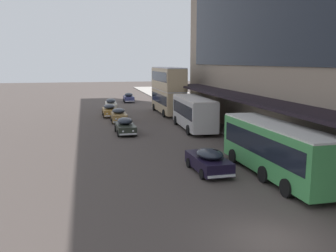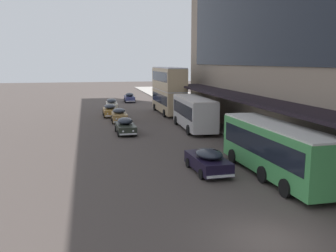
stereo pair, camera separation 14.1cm
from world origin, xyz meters
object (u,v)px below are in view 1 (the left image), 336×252
Objects in this scene: transit_bus_kerbside_front at (168,89)px; sedan_oncoming_front at (125,126)px; sedan_far_back at (119,115)px; sedan_second_mid at (110,110)px; transit_bus_kerbside_far at (194,111)px; sedan_oncoming_rear at (111,104)px; sedan_lead_near at (209,161)px; sedan_trailing_near at (129,98)px; transit_bus_kerbside_rear at (276,147)px.

sedan_oncoming_front is at bearing -118.75° from transit_bus_kerbside_front.
sedan_far_back reaches higher than sedan_second_mid.
sedan_second_mid is (-8.01, -0.99, -2.60)m from transit_bus_kerbside_front.
transit_bus_kerbside_far reaches higher than sedan_far_back.
sedan_oncoming_front is 12.32m from sedan_second_mid.
sedan_oncoming_front is at bearing -89.79° from sedan_oncoming_rear.
sedan_far_back is at bearing 89.73° from sedan_oncoming_front.
transit_bus_kerbside_far is at bearing -90.11° from transit_bus_kerbside_front.
sedan_trailing_near is (-0.12, 43.21, 0.04)m from sedan_lead_near.
sedan_trailing_near reaches higher than sedan_second_mid.
sedan_lead_near is (-3.46, -27.54, -2.61)m from transit_bus_kerbside_front.
sedan_lead_near is 43.21m from sedan_trailing_near.
sedan_oncoming_front is at bearing 114.90° from transit_bus_kerbside_rear.
sedan_second_mid is at bearing 106.10° from transit_bus_kerbside_rear.
sedan_oncoming_rear is 1.14× the size of sedan_trailing_near.
transit_bus_kerbside_front is at bearing 82.84° from sedan_lead_near.
sedan_trailing_near is at bearing 75.10° from sedan_second_mid.
sedan_lead_near is at bearing 152.68° from transit_bus_kerbside_rear.
sedan_oncoming_front is 1.04× the size of sedan_trailing_near.
transit_bus_kerbside_far is at bearing -55.18° from sedan_second_mid.
sedan_lead_near is 1.07× the size of sedan_trailing_near.
sedan_second_mid is (-0.65, -6.55, -0.04)m from sedan_oncoming_rear.
sedan_oncoming_front is at bearing -86.65° from sedan_second_mid.
transit_bus_kerbside_rear is 45.27m from sedan_trailing_near.
sedan_lead_near is at bearing -74.94° from sedan_oncoming_front.
sedan_trailing_near is (-3.58, 15.67, -2.58)m from transit_bus_kerbside_front.
transit_bus_kerbside_front reaches higher than sedan_far_back.
sedan_far_back is (-7.23, 6.55, -1.13)m from transit_bus_kerbside_far.
transit_bus_kerbside_far reaches higher than sedan_oncoming_rear.
transit_bus_kerbside_far is 2.18× the size of sedan_second_mid.
sedan_trailing_near reaches higher than sedan_oncoming_front.
sedan_oncoming_front is at bearing -90.27° from sedan_far_back.
sedan_oncoming_front is 18.85m from sedan_oncoming_rear.
sedan_trailing_near reaches higher than sedan_far_back.
sedan_oncoming_front is 7.37m from sedan_far_back.
sedan_lead_near is at bearing -89.84° from sedan_trailing_near.
sedan_second_mid is (-0.75, 4.93, -0.02)m from sedan_far_back.
sedan_oncoming_rear is 11.48m from sedan_far_back.
transit_bus_kerbside_front is 2.47× the size of sedan_trailing_near.
transit_bus_kerbside_rear is 24.69m from sedan_far_back.
transit_bus_kerbside_front is 2.31× the size of sedan_lead_near.
transit_bus_kerbside_rear is at bearing -77.81° from sedan_oncoming_rear.
sedan_oncoming_front is at bearing 105.06° from sedan_lead_near.
transit_bus_kerbside_front is at bearing 89.89° from transit_bus_kerbside_far.
sedan_oncoming_rear reaches higher than sedan_second_mid.
sedan_far_back reaches higher than sedan_oncoming_front.
transit_bus_kerbside_front is 27.88m from sedan_lead_near.
transit_bus_kerbside_far reaches higher than sedan_trailing_near.
sedan_trailing_near is at bearing 97.20° from transit_bus_kerbside_far.
sedan_oncoming_front is 29.20m from sedan_trailing_near.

